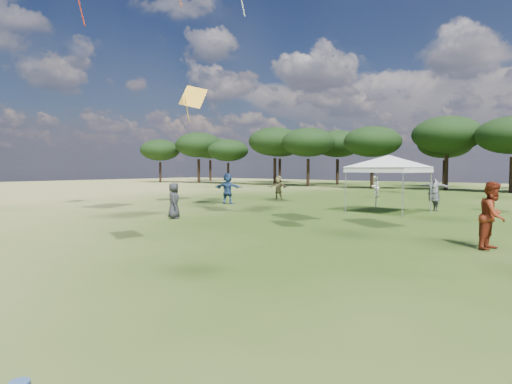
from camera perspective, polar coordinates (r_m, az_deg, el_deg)
tent_left at (r=22.24m, az=17.28°, el=4.39°), size 6.40×6.40×3.16m
festival_crowd at (r=23.77m, az=26.73°, el=-0.34°), size 29.17×22.61×1.92m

